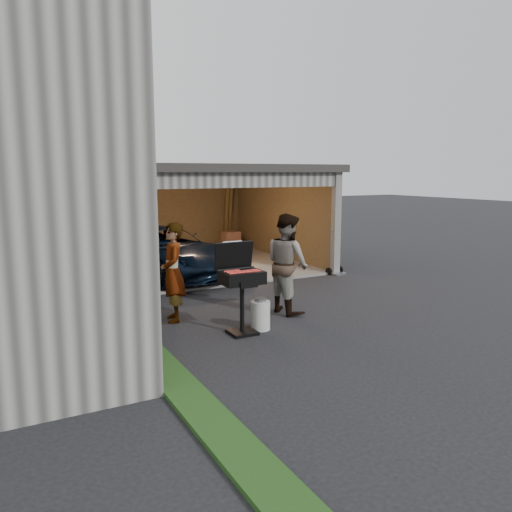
{
  "coord_description": "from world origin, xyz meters",
  "views": [
    {
      "loc": [
        -4.21,
        -7.05,
        2.69
      ],
      "look_at": [
        0.15,
        1.06,
        1.15
      ],
      "focal_mm": 35.0,
      "sensor_mm": 36.0,
      "label": 1
    }
  ],
  "objects_px": {
    "man": "(287,263)",
    "hand_truck": "(336,266)",
    "bbq_grill": "(241,280)",
    "propane_tank": "(260,315)",
    "plywood_panel": "(143,328)",
    "woman": "(173,272)",
    "minivan": "(162,254)"
  },
  "relations": [
    {
      "from": "man",
      "to": "hand_truck",
      "type": "xyz_separation_m",
      "value": [
        3.08,
        2.48,
        -0.73
      ]
    },
    {
      "from": "hand_truck",
      "to": "bbq_grill",
      "type": "bearing_deg",
      "value": -157.11
    },
    {
      "from": "propane_tank",
      "to": "plywood_panel",
      "type": "height_order",
      "value": "plywood_panel"
    },
    {
      "from": "propane_tank",
      "to": "bbq_grill",
      "type": "bearing_deg",
      "value": -177.18
    },
    {
      "from": "bbq_grill",
      "to": "man",
      "type": "bearing_deg",
      "value": 28.94
    },
    {
      "from": "woman",
      "to": "minivan",
      "type": "bearing_deg",
      "value": 177.48
    },
    {
      "from": "minivan",
      "to": "woman",
      "type": "bearing_deg",
      "value": -122.78
    },
    {
      "from": "minivan",
      "to": "hand_truck",
      "type": "bearing_deg",
      "value": -40.08
    },
    {
      "from": "bbq_grill",
      "to": "plywood_panel",
      "type": "xyz_separation_m",
      "value": [
        -1.76,
        -0.29,
        -0.48
      ]
    },
    {
      "from": "man",
      "to": "bbq_grill",
      "type": "distance_m",
      "value": 1.57
    },
    {
      "from": "woman",
      "to": "man",
      "type": "distance_m",
      "value": 2.19
    },
    {
      "from": "woman",
      "to": "propane_tank",
      "type": "bearing_deg",
      "value": 55.66
    },
    {
      "from": "plywood_panel",
      "to": "woman",
      "type": "bearing_deg",
      "value": 56.69
    },
    {
      "from": "bbq_grill",
      "to": "plywood_panel",
      "type": "height_order",
      "value": "bbq_grill"
    },
    {
      "from": "woman",
      "to": "hand_truck",
      "type": "bearing_deg",
      "value": 123.31
    },
    {
      "from": "man",
      "to": "hand_truck",
      "type": "height_order",
      "value": "man"
    },
    {
      "from": "minivan",
      "to": "man",
      "type": "relative_size",
      "value": 2.35
    },
    {
      "from": "plywood_panel",
      "to": "man",
      "type": "bearing_deg",
      "value": 18.46
    },
    {
      "from": "minivan",
      "to": "propane_tank",
      "type": "xyz_separation_m",
      "value": [
        0.16,
        -4.94,
        -0.38
      ]
    },
    {
      "from": "woman",
      "to": "plywood_panel",
      "type": "xyz_separation_m",
      "value": [
        -1.0,
        -1.52,
        -0.47
      ]
    },
    {
      "from": "woman",
      "to": "bbq_grill",
      "type": "xyz_separation_m",
      "value": [
        0.76,
        -1.23,
        0.01
      ]
    },
    {
      "from": "minivan",
      "to": "man",
      "type": "distance_m",
      "value": 4.37
    },
    {
      "from": "man",
      "to": "woman",
      "type": "bearing_deg",
      "value": 72.73
    },
    {
      "from": "hand_truck",
      "to": "plywood_panel",
      "type": "bearing_deg",
      "value": -163.57
    },
    {
      "from": "minivan",
      "to": "plywood_panel",
      "type": "distance_m",
      "value": 5.61
    },
    {
      "from": "woman",
      "to": "man",
      "type": "relative_size",
      "value": 0.94
    },
    {
      "from": "minivan",
      "to": "propane_tank",
      "type": "bearing_deg",
      "value": -106.1
    },
    {
      "from": "man",
      "to": "minivan",
      "type": "bearing_deg",
      "value": 10.55
    },
    {
      "from": "bbq_grill",
      "to": "hand_truck",
      "type": "bearing_deg",
      "value": 36.01
    },
    {
      "from": "plywood_panel",
      "to": "propane_tank",
      "type": "bearing_deg",
      "value": 8.11
    },
    {
      "from": "bbq_grill",
      "to": "propane_tank",
      "type": "bearing_deg",
      "value": 2.82
    },
    {
      "from": "bbq_grill",
      "to": "hand_truck",
      "type": "xyz_separation_m",
      "value": [
        4.46,
        3.24,
        -0.68
      ]
    }
  ]
}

